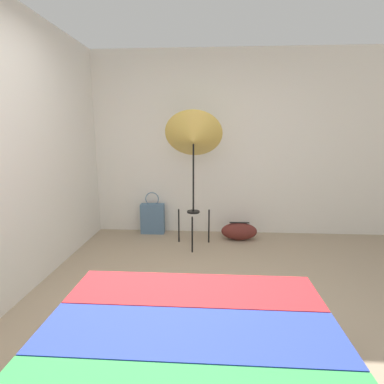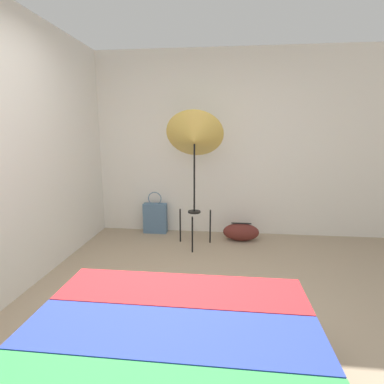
# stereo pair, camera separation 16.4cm
# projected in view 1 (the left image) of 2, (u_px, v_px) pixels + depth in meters

# --- Properties ---
(ground_plane) EXTENTS (14.00, 14.00, 0.00)m
(ground_plane) POSITION_uv_depth(u_px,v_px,m) (191.00, 347.00, 2.09)
(ground_plane) COLOR gray
(wall_back) EXTENTS (8.00, 0.05, 2.60)m
(wall_back) POSITION_uv_depth(u_px,v_px,m) (202.00, 145.00, 4.30)
(wall_back) COLOR silver
(wall_back) RESTS_ON ground_plane
(wall_side_left) EXTENTS (0.05, 8.00, 2.60)m
(wall_side_left) POSITION_uv_depth(u_px,v_px,m) (35.00, 151.00, 2.91)
(wall_side_left) COLOR silver
(wall_side_left) RESTS_ON ground_plane
(photo_umbrella) EXTENTS (0.72, 0.57, 1.74)m
(photo_umbrella) POSITION_uv_depth(u_px,v_px,m) (193.00, 139.00, 3.70)
(photo_umbrella) COLOR black
(photo_umbrella) RESTS_ON ground_plane
(tote_bag) EXTENTS (0.34, 0.14, 0.62)m
(tote_bag) POSITION_uv_depth(u_px,v_px,m) (153.00, 218.00, 4.42)
(tote_bag) COLOR slate
(tote_bag) RESTS_ON ground_plane
(duffel_bag) EXTENTS (0.49, 0.24, 0.25)m
(duffel_bag) POSITION_uv_depth(u_px,v_px,m) (239.00, 231.00, 4.16)
(duffel_bag) COLOR #5B231E
(duffel_bag) RESTS_ON ground_plane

